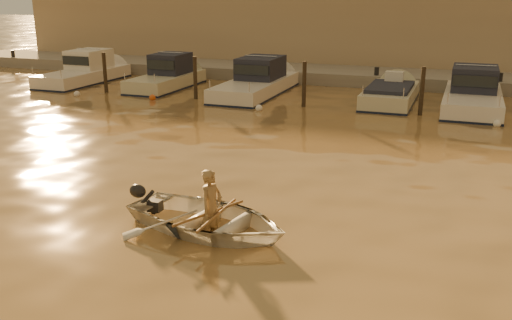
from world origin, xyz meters
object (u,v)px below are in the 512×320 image
at_px(moored_boat_0, 83,71).
at_px(person, 211,208).
at_px(moored_boat_2, 256,81).
at_px(waterfront_building, 364,31).
at_px(moored_boat_1, 166,76).
at_px(moored_boat_3, 390,98).
at_px(moored_boat_4, 473,94).
at_px(dinghy, 208,219).

bearing_deg(moored_boat_0, person, -46.57).
distance_m(moored_boat_0, moored_boat_2, 10.19).
bearing_deg(moored_boat_0, waterfront_building, 39.25).
xyz_separation_m(moored_boat_0, moored_boat_1, (5.17, 0.00, 0.00)).
distance_m(moored_boat_3, waterfront_building, 11.68).
bearing_deg(waterfront_building, person, -86.57).
xyz_separation_m(moored_boat_0, moored_boat_4, (20.26, 0.00, 0.00)).
distance_m(moored_boat_1, waterfront_building, 13.89).
relative_size(dinghy, moored_boat_0, 0.54).
xyz_separation_m(moored_boat_4, waterfront_building, (-6.79, 11.00, 1.77)).
relative_size(dinghy, moored_boat_3, 0.63).
bearing_deg(moored_boat_1, moored_boat_0, 180.00).
relative_size(moored_boat_1, moored_boat_2, 0.79).
xyz_separation_m(dinghy, waterfront_building, (-1.52, 26.91, 2.13)).
height_order(moored_boat_1, waterfront_building, waterfront_building).
bearing_deg(dinghy, moored_boat_2, 27.15).
distance_m(moored_boat_1, moored_boat_4, 15.08).
relative_size(person, moored_boat_3, 0.28).
bearing_deg(moored_boat_0, dinghy, -46.72).
bearing_deg(person, moored_boat_3, 4.43).
relative_size(moored_boat_3, moored_boat_4, 0.84).
bearing_deg(moored_boat_0, moored_boat_4, 0.00).
bearing_deg(moored_boat_4, moored_boat_3, 180.00).
xyz_separation_m(moored_boat_2, waterfront_building, (3.28, 11.00, 1.77)).
height_order(person, moored_boat_3, person).
xyz_separation_m(moored_boat_3, moored_boat_4, (3.52, 0.00, 0.40)).
height_order(person, moored_boat_4, moored_boat_4).
xyz_separation_m(person, moored_boat_1, (-9.91, 15.93, 0.08)).
bearing_deg(moored_boat_1, moored_boat_2, 0.00).
distance_m(moored_boat_2, moored_boat_3, 6.56).
distance_m(moored_boat_3, moored_boat_4, 3.54).
distance_m(person, moored_boat_0, 21.93).
height_order(moored_boat_1, moored_boat_3, moored_boat_1).
relative_size(person, waterfront_building, 0.04).
relative_size(moored_boat_4, waterfront_building, 0.16).
distance_m(dinghy, moored_boat_3, 16.01).
height_order(dinghy, moored_boat_0, moored_boat_0).
bearing_deg(person, moored_boat_2, 27.45).
height_order(moored_boat_1, moored_boat_4, same).
xyz_separation_m(moored_boat_1, moored_boat_2, (5.01, 0.00, 0.00)).
height_order(moored_boat_0, moored_boat_4, same).
relative_size(moored_boat_0, moored_boat_3, 1.15).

